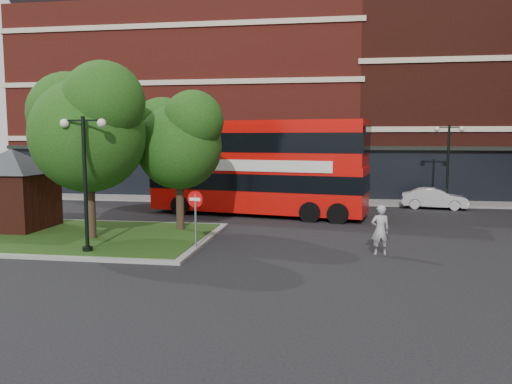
% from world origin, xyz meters
% --- Properties ---
extents(ground, '(120.00, 120.00, 0.00)m').
position_xyz_m(ground, '(0.00, 0.00, 0.00)').
color(ground, black).
rests_on(ground, ground).
extents(pavement_far, '(44.00, 3.00, 0.12)m').
position_xyz_m(pavement_far, '(0.00, 16.50, 0.06)').
color(pavement_far, slate).
rests_on(pavement_far, ground).
extents(terrace_far_left, '(26.00, 12.00, 14.00)m').
position_xyz_m(terrace_far_left, '(-8.00, 24.00, 7.00)').
color(terrace_far_left, maroon).
rests_on(terrace_far_left, ground).
extents(terrace_far_right, '(18.00, 12.00, 16.00)m').
position_xyz_m(terrace_far_right, '(14.00, 24.00, 8.00)').
color(terrace_far_right, '#471911').
rests_on(terrace_far_right, ground).
extents(traffic_island, '(12.60, 7.60, 0.15)m').
position_xyz_m(traffic_island, '(-8.00, 3.00, 0.07)').
color(traffic_island, gray).
rests_on(traffic_island, ground).
extents(kiosk, '(6.51, 6.51, 3.60)m').
position_xyz_m(kiosk, '(-11.00, 4.00, 2.32)').
color(kiosk, '#471911').
rests_on(kiosk, traffic_island).
extents(tree_island_west, '(5.40, 4.71, 7.21)m').
position_xyz_m(tree_island_west, '(-6.60, 2.58, 4.79)').
color(tree_island_west, '#2D2116').
rests_on(tree_island_west, ground).
extents(tree_island_east, '(4.46, 3.90, 6.29)m').
position_xyz_m(tree_island_east, '(-3.58, 5.06, 4.24)').
color(tree_island_east, '#2D2116').
rests_on(tree_island_east, ground).
extents(lamp_island, '(1.72, 0.36, 5.00)m').
position_xyz_m(lamp_island, '(-5.50, 0.20, 2.83)').
color(lamp_island, black).
rests_on(lamp_island, ground).
extents(lamp_far_left, '(1.72, 0.36, 5.00)m').
position_xyz_m(lamp_far_left, '(2.00, 14.50, 2.83)').
color(lamp_far_left, black).
rests_on(lamp_far_left, ground).
extents(lamp_far_right, '(1.72, 0.36, 5.00)m').
position_xyz_m(lamp_far_right, '(10.00, 14.50, 2.83)').
color(lamp_far_right, black).
rests_on(lamp_far_right, ground).
extents(bus, '(12.12, 4.82, 4.52)m').
position_xyz_m(bus, '(-0.85, 10.51, 2.96)').
color(bus, red).
rests_on(bus, ground).
extents(woman, '(0.73, 0.54, 1.82)m').
position_xyz_m(woman, '(5.01, 1.82, 0.91)').
color(woman, '#9C9C9F').
rests_on(woman, ground).
extents(car_silver, '(4.55, 2.18, 1.50)m').
position_xyz_m(car_silver, '(-1.46, 16.00, 0.75)').
color(car_silver, '#A6A7AD').
rests_on(car_silver, ground).
extents(car_white, '(3.92, 1.80, 1.25)m').
position_xyz_m(car_white, '(9.32, 14.50, 0.62)').
color(car_white, silver).
rests_on(car_white, ground).
extents(no_entry_sign, '(0.62, 0.16, 2.26)m').
position_xyz_m(no_entry_sign, '(-1.80, 1.50, 1.61)').
color(no_entry_sign, slate).
rests_on(no_entry_sign, ground).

